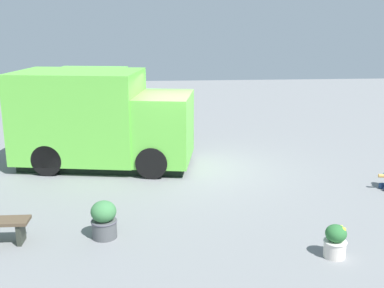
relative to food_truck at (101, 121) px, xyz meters
The scene contains 5 objects.
ground_plane 2.76m from the food_truck, 104.73° to the right, with size 40.00×40.00×0.00m, color slate.
food_truck is the anchor object (origin of this frame).
planter_flowering_near 4.74m from the food_truck, behind, with size 0.48×0.48×0.71m.
planter_flowering_far 4.08m from the food_truck, 34.84° to the right, with size 0.52×0.52×0.72m.
planter_flowering_side 7.32m from the food_truck, 141.97° to the right, with size 0.40×0.40×0.58m.
Camera 1 is at (-12.02, 0.94, 3.86)m, focal length 43.41 mm.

